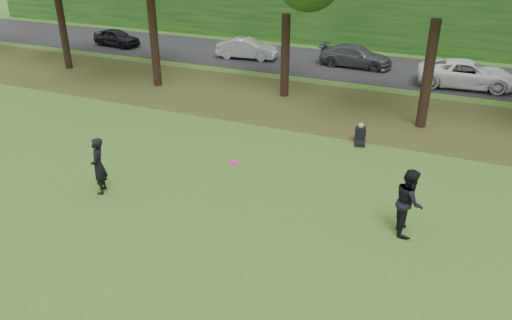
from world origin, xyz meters
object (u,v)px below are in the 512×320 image
(player_right, at_px, (409,202))
(frisbee, at_px, (233,162))
(seated_person, at_px, (360,136))
(player_left, at_px, (99,166))

(player_right, distance_m, frisbee, 5.16)
(player_right, height_order, seated_person, player_right)
(seated_person, bearing_deg, player_left, -146.60)
(player_left, height_order, player_right, player_right)
(player_left, xyz_separation_m, frisbee, (4.60, 0.61, 0.77))
(frisbee, height_order, seated_person, frisbee)
(player_right, relative_size, seated_person, 2.41)
(player_left, xyz_separation_m, seated_person, (6.92, 7.49, -0.65))
(frisbee, bearing_deg, player_left, -172.41)
(player_right, relative_size, frisbee, 6.36)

